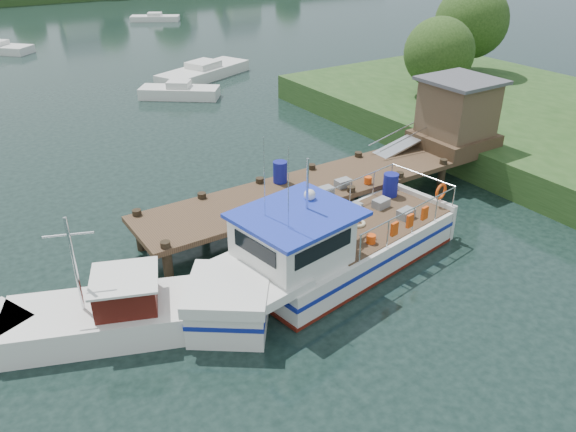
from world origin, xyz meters
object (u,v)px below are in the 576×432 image
dock (415,138)px  lobster_boat (322,252)px  work_boat (100,316)px  moored_c (204,72)px  moored_far (155,18)px  moored_b (180,92)px

dock → lobster_boat: 8.55m
dock → work_boat: (-14.59, -2.57, -1.63)m
lobster_boat → moored_c: lobster_boat is taller
lobster_boat → work_boat: (-6.99, 1.13, -0.35)m
dock → moored_far: bearing=81.5°
dock → lobster_boat: size_ratio=1.49×
lobster_boat → dock: bearing=16.9°
work_boat → lobster_boat: bearing=12.1°
moored_far → moored_b: moored_b is taller
work_boat → moored_c: size_ratio=0.88×
dock → work_boat: size_ratio=2.32×
work_boat → moored_far: size_ratio=1.25×
dock → lobster_boat: lobster_boat is taller
lobster_boat → moored_c: size_ratio=1.36×
lobster_boat → moored_far: 55.59m
moored_far → moored_c: (-6.77, -27.21, 0.10)m
work_boat → moored_b: size_ratio=1.39×
moored_b → moored_c: 5.44m
moored_far → lobster_boat: bearing=-90.7°
lobster_boat → work_boat: size_ratio=1.56×
lobster_boat → moored_far: lobster_boat is taller
dock → work_boat: bearing=-170.0°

